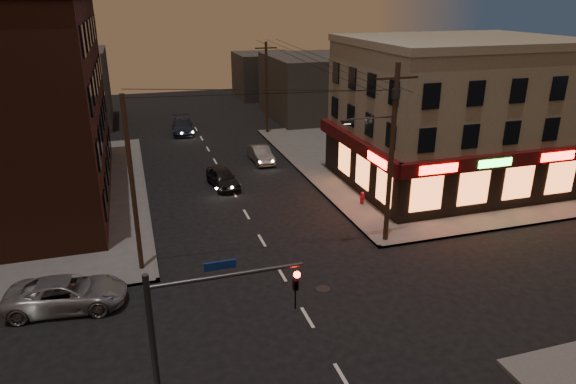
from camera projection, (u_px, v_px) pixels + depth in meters
name	position (u px, v px, depth m)	size (l,w,h in m)	color
ground	(307.00, 318.00, 22.67)	(120.00, 120.00, 0.00)	black
sidewalk_ne	(430.00, 159.00, 44.58)	(24.00, 28.00, 0.15)	#514F4C
pizza_building	(454.00, 113.00, 37.15)	(15.85, 12.85, 10.50)	tan
brick_apartment	(1.00, 106.00, 33.22)	(12.00, 20.00, 13.00)	#442115
bg_building_ne_a	(313.00, 87.00, 59.19)	(10.00, 12.00, 7.00)	#3F3D3A
bg_building_nw	(65.00, 88.00, 55.09)	(9.00, 10.00, 8.00)	#3F3D3A
bg_building_ne_b	(266.00, 75.00, 71.30)	(8.00, 8.00, 6.00)	#3F3D3A
utility_pole_main	(390.00, 145.00, 27.64)	(4.20, 0.44, 10.00)	#382619
utility_pole_far	(267.00, 88.00, 51.43)	(0.26, 0.26, 9.00)	#382619
utility_pole_west	(132.00, 186.00, 24.92)	(0.24, 0.24, 9.00)	#382619
traffic_signal	(190.00, 338.00, 14.64)	(4.49, 0.32, 6.47)	#333538
suv_cross	(67.00, 293.00, 23.17)	(2.40, 5.21, 1.45)	gray
sedan_near	(223.00, 178.00, 37.96)	(1.68, 4.18, 1.42)	black
sedan_mid	(261.00, 154.00, 43.68)	(1.44, 4.14, 1.36)	slate
sedan_far	(182.00, 126.00, 52.91)	(2.09, 5.15, 1.49)	#1C2538
fire_hydrant	(362.00, 197.00, 34.52)	(0.38, 0.38, 0.86)	maroon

